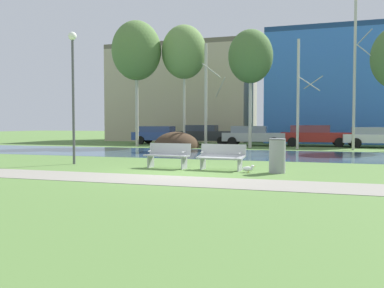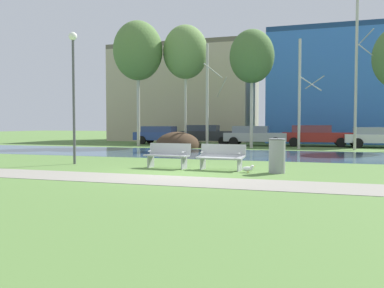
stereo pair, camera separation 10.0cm
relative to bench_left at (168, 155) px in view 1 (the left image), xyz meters
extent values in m
plane|color=#517538|center=(0.96, 8.72, -0.47)|extent=(120.00, 120.00, 0.00)
cube|color=gray|center=(0.96, -2.94, -0.47)|extent=(60.00, 1.91, 0.01)
cube|color=#33516B|center=(0.96, 7.40, -0.47)|extent=(80.00, 7.14, 0.01)
ellipsoid|color=#423021|center=(-4.03, 12.05, -0.47)|extent=(3.12, 2.75, 2.09)
cube|color=#9EA0A3|center=(-0.01, -0.09, -0.02)|extent=(1.64, 0.63, 0.05)
cube|color=#9EA0A3|center=(0.02, 0.18, 0.20)|extent=(1.60, 0.23, 0.40)
cube|color=#9EA0A3|center=(-0.66, 0.03, -0.25)|extent=(0.08, 0.43, 0.45)
cube|color=#9EA0A3|center=(0.65, -0.10, -0.25)|extent=(0.08, 0.43, 0.45)
cylinder|color=#9EA0A3|center=(-0.66, -0.01, 0.12)|extent=(0.07, 0.28, 0.04)
cylinder|color=#9EA0A3|center=(0.65, -0.14, 0.12)|extent=(0.07, 0.28, 0.04)
cube|color=#9EA0A3|center=(1.93, -0.09, -0.02)|extent=(1.64, 0.63, 0.14)
cube|color=#9EA0A3|center=(1.96, 0.18, 0.20)|extent=(1.60, 0.23, 0.40)
cube|color=#9EA0A3|center=(1.29, 0.03, -0.25)|extent=(0.08, 0.43, 0.45)
cube|color=#9EA0A3|center=(2.59, -0.10, -0.25)|extent=(0.08, 0.43, 0.45)
cylinder|color=#9EA0A3|center=(1.28, -0.01, 0.12)|extent=(0.07, 0.28, 0.04)
cylinder|color=#9EA0A3|center=(2.59, -0.14, 0.12)|extent=(0.07, 0.28, 0.04)
cylinder|color=gray|center=(3.82, -0.25, 0.08)|extent=(0.52, 0.52, 1.09)
torus|color=#545557|center=(3.82, -0.25, 0.59)|extent=(0.54, 0.54, 0.04)
ellipsoid|color=white|center=(2.92, -0.46, -0.35)|extent=(0.35, 0.16, 0.16)
sphere|color=white|center=(3.07, -0.46, -0.27)|extent=(0.11, 0.11, 0.11)
cone|color=gold|center=(3.13, -0.46, -0.27)|extent=(0.06, 0.03, 0.03)
cylinder|color=gold|center=(2.93, -0.49, -0.42)|extent=(0.01, 0.01, 0.10)
cylinder|color=gold|center=(2.93, -0.43, -0.42)|extent=(0.01, 0.01, 0.10)
cylinder|color=#4C4C51|center=(-4.00, 0.30, 1.91)|extent=(0.10, 0.10, 4.77)
sphere|color=white|center=(-4.00, 0.30, 4.44)|extent=(0.32, 0.32, 0.32)
cylinder|color=#BCB7A8|center=(-7.19, 12.73, 3.78)|extent=(0.22, 0.22, 8.50)
ellipsoid|color=#567A3D|center=(-7.19, 12.73, 6.16)|extent=(3.40, 3.40, 4.08)
cylinder|color=beige|center=(-4.10, 13.88, 3.73)|extent=(0.17, 0.17, 8.41)
ellipsoid|color=#668947|center=(-4.10, 13.88, 6.09)|extent=(3.10, 3.10, 3.73)
cylinder|color=beige|center=(-2.40, 13.42, 3.01)|extent=(0.20, 0.20, 6.96)
cylinder|color=beige|center=(-1.53, 14.02, 3.58)|extent=(1.06, 1.50, 1.24)
cylinder|color=beige|center=(-1.84, 12.85, 4.58)|extent=(1.05, 1.03, 0.90)
cylinder|color=beige|center=(0.67, 13.12, 3.31)|extent=(0.21, 0.21, 7.57)
ellipsoid|color=#4C7038|center=(0.67, 13.12, 5.43)|extent=(2.86, 2.86, 3.44)
cylinder|color=beige|center=(3.69, 12.77, 2.91)|extent=(0.17, 0.17, 6.76)
cylinder|color=beige|center=(4.55, 13.36, 3.66)|extent=(1.19, 1.71, 0.65)
cylinder|color=beige|center=(4.35, 12.08, 3.49)|extent=(1.30, 1.27, 0.85)
cylinder|color=#BCB7A8|center=(6.92, 12.83, 4.26)|extent=(0.16, 0.16, 9.47)
cylinder|color=#BCB7A8|center=(7.48, 13.21, 6.28)|extent=(0.74, 1.04, 0.68)
cylinder|color=#BCB7A8|center=(7.45, 12.28, 5.26)|extent=(1.04, 1.02, 0.69)
cube|color=#2D4793|center=(-6.71, 16.16, 0.15)|extent=(4.46, 2.01, 0.61)
cube|color=#32457F|center=(-7.05, 16.14, 0.68)|extent=(2.53, 1.69, 0.46)
cylinder|color=black|center=(-5.32, 17.12, -0.15)|extent=(0.65, 0.26, 0.64)
cylinder|color=black|center=(-5.22, 15.36, -0.15)|extent=(0.65, 0.26, 0.64)
cylinder|color=black|center=(-8.19, 16.96, -0.15)|extent=(0.65, 0.26, 0.64)
cylinder|color=black|center=(-8.09, 15.20, -0.15)|extent=(0.65, 0.26, 0.64)
cube|color=#282B30|center=(-3.23, 16.34, 0.20)|extent=(4.21, 1.94, 0.70)
cube|color=#2F3648|center=(-3.56, 16.33, 0.77)|extent=(2.39, 1.64, 0.45)
cylinder|color=black|center=(-1.92, 17.28, -0.15)|extent=(0.65, 0.26, 0.64)
cylinder|color=black|center=(-1.82, 15.57, -0.15)|extent=(0.65, 0.26, 0.64)
cylinder|color=black|center=(-4.64, 17.12, -0.15)|extent=(0.65, 0.26, 0.64)
cylinder|color=black|center=(-4.54, 15.41, -0.15)|extent=(0.65, 0.26, 0.64)
cube|color=#B2B5BC|center=(0.48, 16.03, 0.15)|extent=(4.50, 2.06, 0.60)
cube|color=gray|center=(0.13, 16.01, 0.69)|extent=(2.55, 1.73, 0.49)
cylinder|color=black|center=(1.88, 17.02, -0.15)|extent=(0.65, 0.26, 0.64)
cylinder|color=black|center=(1.98, 15.21, -0.15)|extent=(0.65, 0.26, 0.64)
cylinder|color=black|center=(-1.02, 16.85, -0.15)|extent=(0.65, 0.26, 0.64)
cylinder|color=black|center=(-0.92, 15.04, -0.15)|extent=(0.65, 0.26, 0.64)
cube|color=maroon|center=(4.66, 16.47, 0.17)|extent=(4.74, 2.05, 0.65)
cube|color=brown|center=(4.29, 16.45, 0.74)|extent=(2.69, 1.72, 0.50)
cylinder|color=black|center=(6.14, 17.45, -0.15)|extent=(0.65, 0.26, 0.64)
cylinder|color=black|center=(6.24, 15.67, -0.15)|extent=(0.65, 0.26, 0.64)
cylinder|color=black|center=(3.08, 17.28, -0.15)|extent=(0.65, 0.26, 0.64)
cylinder|color=black|center=(3.18, 15.49, -0.15)|extent=(0.65, 0.26, 0.64)
cube|color=silver|center=(8.75, 16.16, 0.13)|extent=(4.78, 2.10, 0.56)
cube|color=#949AAC|center=(8.37, 16.14, 0.64)|extent=(2.71, 1.76, 0.46)
cylinder|color=black|center=(7.15, 16.99, -0.15)|extent=(0.65, 0.26, 0.64)
cylinder|color=black|center=(7.26, 15.16, -0.15)|extent=(0.65, 0.26, 0.64)
cube|color=#BCAD8E|center=(-7.41, 23.34, 3.68)|extent=(12.78, 7.00, 8.31)
cube|color=#675F4E|center=(-7.41, 23.34, 8.04)|extent=(12.78, 7.00, 0.40)
cube|color=#3870C6|center=(5.71, 23.33, 3.93)|extent=(10.14, 7.35, 8.81)
cube|color=navy|center=(5.71, 23.33, 8.53)|extent=(10.14, 7.35, 0.40)
camera|label=1|loc=(5.20, -13.47, 1.08)|focal=38.53mm
camera|label=2|loc=(5.29, -13.44, 1.08)|focal=38.53mm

